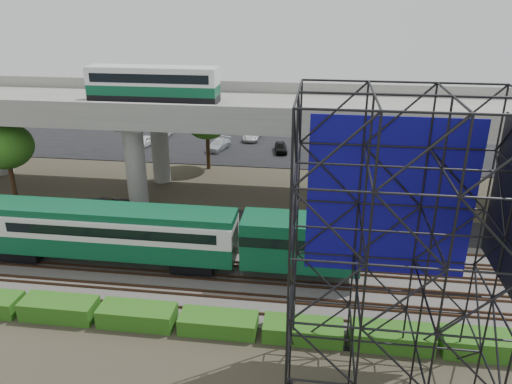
# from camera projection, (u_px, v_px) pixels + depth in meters

# --- Properties ---
(ground) EXTENTS (140.00, 140.00, 0.00)m
(ground) POSITION_uv_depth(u_px,v_px,m) (217.00, 289.00, 33.78)
(ground) COLOR #474233
(ground) RESTS_ON ground
(ballast_bed) EXTENTS (90.00, 12.00, 0.20)m
(ballast_bed) POSITION_uv_depth(u_px,v_px,m) (223.00, 272.00, 35.58)
(ballast_bed) COLOR slate
(ballast_bed) RESTS_ON ground
(service_road) EXTENTS (90.00, 5.00, 0.08)m
(service_road) POSITION_uv_depth(u_px,v_px,m) (242.00, 222.00, 43.40)
(service_road) COLOR black
(service_road) RESTS_ON ground
(parking_lot) EXTENTS (90.00, 18.00, 0.08)m
(parking_lot) POSITION_uv_depth(u_px,v_px,m) (271.00, 145.00, 64.97)
(parking_lot) COLOR black
(parking_lot) RESTS_ON ground
(harbor_water) EXTENTS (140.00, 40.00, 0.03)m
(harbor_water) POSITION_uv_depth(u_px,v_px,m) (285.00, 108.00, 85.17)
(harbor_water) COLOR #445570
(harbor_water) RESTS_ON ground
(rail_tracks) EXTENTS (90.00, 9.52, 0.16)m
(rail_tracks) POSITION_uv_depth(u_px,v_px,m) (223.00, 270.00, 35.51)
(rail_tracks) COLOR #472D1E
(rail_tracks) RESTS_ON ballast_bed
(commuter_train) EXTENTS (29.30, 3.06, 4.30)m
(commuter_train) POSITION_uv_depth(u_px,v_px,m) (133.00, 232.00, 35.33)
(commuter_train) COLOR black
(commuter_train) RESTS_ON rail_tracks
(overpass) EXTENTS (80.00, 12.00, 12.40)m
(overpass) POSITION_uv_depth(u_px,v_px,m) (243.00, 115.00, 45.45)
(overpass) COLOR #9E9B93
(overpass) RESTS_ON ground
(scaffold_tower) EXTENTS (9.36, 6.36, 15.00)m
(scaffold_tower) POSITION_uv_depth(u_px,v_px,m) (394.00, 262.00, 22.39)
(scaffold_tower) COLOR black
(scaffold_tower) RESTS_ON ground
(hedge_strip) EXTENTS (34.60, 1.80, 1.20)m
(hedge_strip) POSITION_uv_depth(u_px,v_px,m) (218.00, 322.00, 29.50)
(hedge_strip) COLOR #255613
(hedge_strip) RESTS_ON ground
(trees) EXTENTS (40.94, 16.94, 7.69)m
(trees) POSITION_uv_depth(u_px,v_px,m) (202.00, 141.00, 47.10)
(trees) COLOR #382314
(trees) RESTS_ON ground
(suv) EXTENTS (5.49, 3.63, 1.40)m
(suv) POSITION_uv_depth(u_px,v_px,m) (105.00, 206.00, 44.79)
(suv) COLOR black
(suv) RESTS_ON service_road
(parked_cars) EXTENTS (37.01, 9.73, 1.28)m
(parked_cars) POSITION_uv_depth(u_px,v_px,m) (275.00, 141.00, 64.29)
(parked_cars) COLOR white
(parked_cars) RESTS_ON parking_lot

